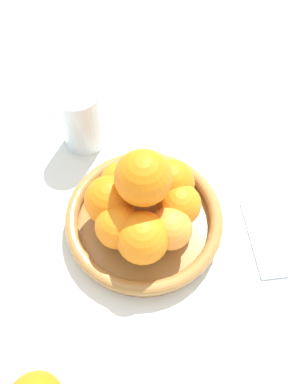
{
  "coord_description": "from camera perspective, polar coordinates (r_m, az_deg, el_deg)",
  "views": [
    {
      "loc": [
        -0.05,
        -0.27,
        0.57
      ],
      "look_at": [
        0.0,
        0.0,
        0.11
      ],
      "focal_mm": 35.0,
      "sensor_mm": 36.0,
      "label": 1
    }
  ],
  "objects": [
    {
      "name": "ground_plane",
      "position": [
        0.64,
        0.0,
        -5.0
      ],
      "size": [
        4.0,
        4.0,
        0.0
      ],
      "primitive_type": "plane",
      "color": "silver"
    },
    {
      "name": "fruit_bowl",
      "position": [
        0.62,
        0.0,
        -4.19
      ],
      "size": [
        0.26,
        0.26,
        0.04
      ],
      "color": "#A57238",
      "rests_on": "ground_plane"
    },
    {
      "name": "orange_pile",
      "position": [
        0.56,
        -0.03,
        -1.35
      ],
      "size": [
        0.18,
        0.18,
        0.14
      ],
      "color": "orange",
      "rests_on": "fruit_bowl"
    },
    {
      "name": "drinking_glass",
      "position": [
        0.69,
        -9.52,
        10.95
      ],
      "size": [
        0.08,
        0.08,
        0.12
      ],
      "primitive_type": "cylinder",
      "color": "silver",
      "rests_on": "ground_plane"
    }
  ]
}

